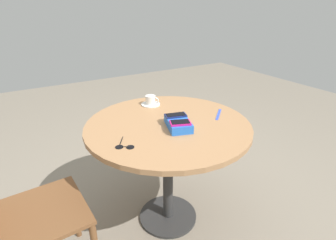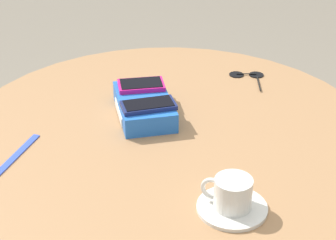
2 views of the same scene
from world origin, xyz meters
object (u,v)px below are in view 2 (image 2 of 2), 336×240
object	(u,v)px
sunglasses	(248,76)
phone_magenta	(140,85)
saucer	(232,208)
coffee_cup	(232,192)
phone_navy	(148,105)
lanyard_strap	(16,156)
phone_box	(144,106)
round_table	(168,166)

from	to	relation	value
sunglasses	phone_magenta	bearing A→B (deg)	-90.12
saucer	coffee_cup	size ratio (longest dim) A/B	1.54
phone_navy	coffee_cup	xyz separation A→B (m)	(0.37, -0.02, -0.02)
phone_navy	lanyard_strap	xyz separation A→B (m)	(-0.03, -0.32, -0.05)
phone_navy	coffee_cup	world-z (taller)	coffee_cup
saucer	coffee_cup	distance (m)	0.04
phone_box	phone_navy	distance (m)	0.06
round_table	phone_magenta	xyz separation A→B (m)	(-0.14, -0.00, 0.17)
round_table	lanyard_strap	bearing A→B (deg)	-99.20
round_table	coffee_cup	xyz separation A→B (m)	(0.34, -0.05, 0.16)
saucer	lanyard_strap	distance (m)	0.50
round_table	phone_navy	bearing A→B (deg)	-131.42
phone_box	sunglasses	size ratio (longest dim) A/B	1.68
sunglasses	coffee_cup	bearing A→B (deg)	-40.25
coffee_cup	sunglasses	bearing A→B (deg)	139.75
coffee_cup	sunglasses	distance (m)	0.62
phone_navy	lanyard_strap	world-z (taller)	phone_navy
phone_box	lanyard_strap	bearing A→B (deg)	-85.70
round_table	sunglasses	world-z (taller)	sunglasses
round_table	lanyard_strap	xyz separation A→B (m)	(-0.06, -0.36, 0.12)
phone_magenta	coffee_cup	xyz separation A→B (m)	(0.47, -0.05, -0.02)
coffee_cup	phone_box	bearing A→B (deg)	175.54
phone_magenta	sunglasses	xyz separation A→B (m)	(0.00, 0.35, -0.05)
round_table	sunglasses	size ratio (longest dim) A/B	7.06
phone_box	sunglasses	distance (m)	0.37
round_table	phone_navy	distance (m)	0.18
phone_box	phone_navy	xyz separation A→B (m)	(0.05, -0.01, 0.03)
round_table	lanyard_strap	size ratio (longest dim) A/B	5.46
round_table	coffee_cup	world-z (taller)	coffee_cup
round_table	sunglasses	distance (m)	0.39
lanyard_strap	sunglasses	bearing A→B (deg)	96.35
phone_box	lanyard_strap	world-z (taller)	phone_box
lanyard_strap	sunglasses	world-z (taller)	sunglasses
phone_box	coffee_cup	size ratio (longest dim) A/B	2.71
phone_magenta	coffee_cup	distance (m)	0.48
phone_navy	sunglasses	size ratio (longest dim) A/B	0.98
lanyard_strap	phone_navy	bearing A→B (deg)	85.31
lanyard_strap	coffee_cup	bearing A→B (deg)	37.85
phone_box	saucer	size ratio (longest dim) A/B	1.76
phone_navy	sunglasses	distance (m)	0.40
phone_box	phone_magenta	world-z (taller)	phone_magenta
saucer	phone_navy	bearing A→B (deg)	177.46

